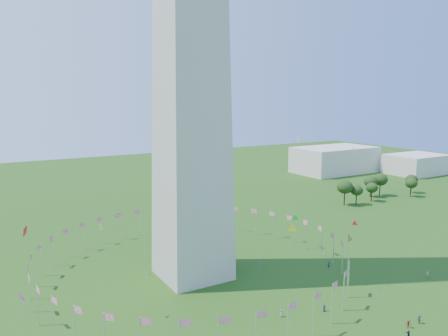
# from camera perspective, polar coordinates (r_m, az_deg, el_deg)

# --- Properties ---
(flag_ring) EXTENTS (80.24, 80.24, 9.00)m
(flag_ring) POSITION_cam_1_polar(r_m,az_deg,el_deg) (118.75, -4.11, -11.79)
(flag_ring) COLOR silver
(flag_ring) RESTS_ON ground
(gov_building_east_a) EXTENTS (50.00, 30.00, 16.00)m
(gov_building_east_a) POSITION_cam_1_polar(r_m,az_deg,el_deg) (284.47, 14.22, 1.07)
(gov_building_east_a) COLOR beige
(gov_building_east_a) RESTS_ON ground
(gov_building_east_b) EXTENTS (35.00, 25.00, 12.00)m
(gov_building_east_b) POSITION_cam_1_polar(r_m,az_deg,el_deg) (295.88, 23.84, 0.47)
(gov_building_east_b) COLOR beige
(gov_building_east_b) RESTS_ON ground
(kites_aloft) EXTENTS (100.99, 76.75, 40.10)m
(kites_aloft) POSITION_cam_1_polar(r_m,az_deg,el_deg) (103.74, 12.64, -4.76)
(kites_aloft) COLOR yellow
(kites_aloft) RESTS_ON ground
(tree_line_east) EXTENTS (53.59, 15.45, 11.05)m
(tree_line_east) POSITION_cam_1_polar(r_m,az_deg,el_deg) (214.99, 19.18, -2.59)
(tree_line_east) COLOR #254517
(tree_line_east) RESTS_ON ground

